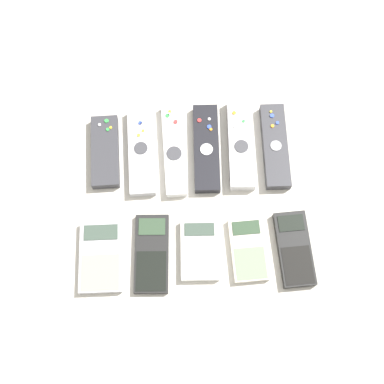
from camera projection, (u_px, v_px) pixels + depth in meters
name	position (u px, v px, depth m)	size (l,w,h in m)	color
ground_plane	(193.00, 206.00, 1.07)	(3.00, 3.00, 0.00)	beige
remote_0	(105.00, 152.00, 1.10)	(0.06, 0.16, 0.02)	#333338
remote_1	(141.00, 152.00, 1.10)	(0.05, 0.19, 0.02)	#B7B7BC
remote_2	(174.00, 150.00, 1.10)	(0.05, 0.20, 0.02)	white
remote_3	(206.00, 148.00, 1.10)	(0.06, 0.19, 0.02)	black
remote_4	(241.00, 144.00, 1.11)	(0.06, 0.20, 0.03)	silver
remote_5	(275.00, 146.00, 1.11)	(0.05, 0.19, 0.02)	#333338
calculator_0	(101.00, 257.00, 1.03)	(0.08, 0.14, 0.02)	#B2B2B7
calculator_1	(152.00, 253.00, 1.03)	(0.07, 0.16, 0.01)	black
calculator_2	(200.00, 250.00, 1.04)	(0.08, 0.12, 0.02)	silver
calculator_3	(248.00, 250.00, 1.04)	(0.07, 0.13, 0.02)	beige
calculator_4	(294.00, 249.00, 1.04)	(0.07, 0.15, 0.02)	black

